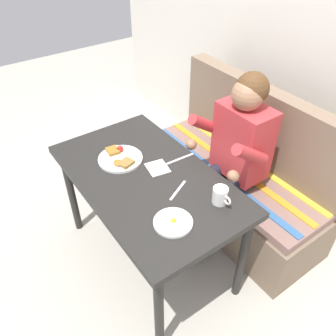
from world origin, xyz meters
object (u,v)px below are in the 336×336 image
(couch, at_px, (236,179))
(napkin, at_px, (158,168))
(plate_breakfast, at_px, (120,158))
(plate_eggs, at_px, (173,222))
(coffee_mug, at_px, (220,195))
(person, at_px, (234,147))
(fork, at_px, (178,190))
(knife, at_px, (179,159))
(table, at_px, (147,187))

(couch, bearing_deg, napkin, -91.94)
(plate_breakfast, relative_size, plate_eggs, 1.37)
(plate_eggs, distance_m, coffee_mug, 0.29)
(person, xyz_separation_m, fork, (0.11, -0.52, -0.01))
(coffee_mug, bearing_deg, knife, 173.37)
(couch, xyz_separation_m, person, (0.09, -0.17, 0.41))
(fork, bearing_deg, table, 174.28)
(coffee_mug, height_order, fork, coffee_mug)
(table, distance_m, person, 0.60)
(person, xyz_separation_m, knife, (-0.11, -0.34, -0.01))
(couch, distance_m, knife, 0.66)
(plate_eggs, bearing_deg, knife, 139.68)
(table, xyz_separation_m, knife, (-0.02, 0.25, 0.08))
(napkin, bearing_deg, plate_breakfast, -145.12)
(fork, bearing_deg, person, 75.75)
(table, relative_size, person, 0.99)
(knife, bearing_deg, napkin, -89.25)
(coffee_mug, bearing_deg, napkin, -165.78)
(person, height_order, coffee_mug, person)
(coffee_mug, relative_size, fork, 0.69)
(plate_breakfast, bearing_deg, person, 63.87)
(table, height_order, coffee_mug, coffee_mug)
(plate_breakfast, xyz_separation_m, fork, (0.42, 0.12, -0.01))
(plate_eggs, height_order, coffee_mug, coffee_mug)
(plate_breakfast, distance_m, fork, 0.43)
(coffee_mug, height_order, napkin, coffee_mug)
(couch, distance_m, fork, 0.82)
(plate_breakfast, xyz_separation_m, coffee_mug, (0.61, 0.24, 0.04))
(plate_eggs, bearing_deg, coffee_mug, 85.81)
(couch, xyz_separation_m, plate_breakfast, (-0.22, -0.81, 0.41))
(couch, xyz_separation_m, fork, (0.20, -0.69, 0.40))
(coffee_mug, distance_m, napkin, 0.43)
(table, distance_m, couch, 0.83)
(person, bearing_deg, coffee_mug, -52.38)
(table, xyz_separation_m, person, (0.09, 0.59, 0.09))
(couch, height_order, napkin, couch)
(plate_eggs, relative_size, coffee_mug, 1.64)
(person, xyz_separation_m, coffee_mug, (0.30, -0.39, 0.04))
(table, bearing_deg, fork, 20.23)
(coffee_mug, bearing_deg, couch, 124.83)
(plate_eggs, height_order, knife, plate_eggs)
(coffee_mug, relative_size, napkin, 0.90)
(coffee_mug, xyz_separation_m, napkin, (-0.42, -0.11, -0.05))
(plate_breakfast, xyz_separation_m, napkin, (0.20, 0.14, -0.01))
(couch, height_order, plate_breakfast, couch)
(napkin, height_order, fork, napkin)
(person, distance_m, knife, 0.36)
(couch, bearing_deg, plate_eggs, -66.28)
(couch, distance_m, person, 0.46)
(plate_breakfast, relative_size, knife, 1.33)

